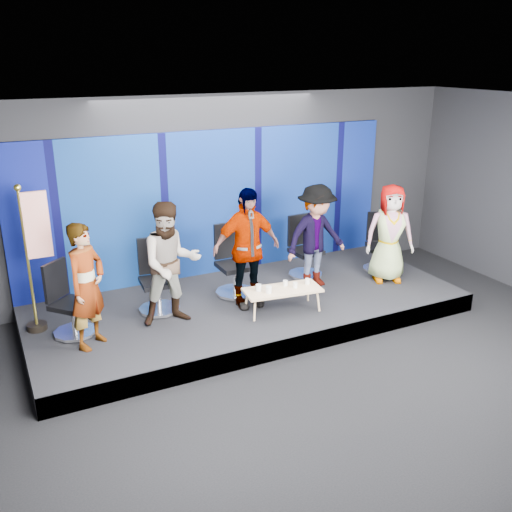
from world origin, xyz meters
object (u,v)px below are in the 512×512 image
object	(u,v)px
panelist_d	(316,236)
coffee_table	(282,291)
chair_c	(233,272)
panelist_a	(87,286)
panelist_e	(390,233)
flag_stand	(35,255)
mug_d	(295,285)
mug_b	(269,290)
chair_d	(304,256)
chair_b	(157,288)
panelist_c	(246,248)
mug_e	(307,281)
mug_a	(259,288)
chair_e	(379,252)
panelist_b	(171,264)
chair_a	(70,311)
mug_c	(285,283)

from	to	relation	value
panelist_d	coffee_table	bearing A→B (deg)	-150.76
chair_c	coffee_table	world-z (taller)	chair_c
panelist_a	panelist_e	distance (m)	5.22
panelist_a	flag_stand	world-z (taller)	flag_stand
panelist_d	mug_d	world-z (taller)	panelist_d
mug_b	panelist_a	bearing A→B (deg)	174.72
chair_c	chair_d	xyz separation A→B (m)	(1.49, 0.19, -0.03)
chair_c	coffee_table	xyz separation A→B (m)	(0.40, -0.98, -0.05)
chair_b	chair_c	bearing A→B (deg)	7.95
panelist_c	coffee_table	bearing A→B (deg)	-49.69
coffee_table	mug_e	bearing A→B (deg)	0.94
mug_a	chair_e	bearing A→B (deg)	13.64
panelist_b	mug_b	bearing A→B (deg)	-12.91
chair_a	panelist_d	bearing A→B (deg)	-41.31
chair_b	mug_e	bearing A→B (deg)	-17.46
panelist_a	panelist_c	distance (m)	2.52
chair_b	mug_a	size ratio (longest dim) A/B	10.95
chair_b	panelist_c	size ratio (longest dim) A/B	0.60
panelist_c	mug_c	distance (m)	0.83
chair_e	mug_c	world-z (taller)	chair_e
mug_b	mug_e	distance (m)	0.72
mug_a	mug_d	distance (m)	0.59
panelist_c	chair_e	bearing A→B (deg)	6.09
panelist_c	mug_c	size ratio (longest dim) A/B	22.03
chair_a	mug_c	world-z (taller)	chair_a
chair_a	panelist_b	size ratio (longest dim) A/B	0.59
panelist_b	flag_stand	bearing A→B (deg)	165.32
chair_d	mug_b	xyz separation A→B (m)	(-1.36, -1.21, 0.06)
chair_a	panelist_b	distance (m)	1.58
mug_e	panelist_b	bearing A→B (deg)	169.53
mug_a	panelist_e	bearing A→B (deg)	4.86
flag_stand	panelist_d	bearing A→B (deg)	-3.96
chair_e	mug_c	xyz separation A→B (m)	(-2.40, -0.70, 0.06)
panelist_e	mug_b	distance (m)	2.64
mug_b	flag_stand	distance (m)	3.42
mug_b	flag_stand	size ratio (longest dim) A/B	0.05
panelist_a	coffee_table	xyz separation A→B (m)	(2.91, -0.20, -0.54)
panelist_b	chair_d	bearing A→B (deg)	20.34
chair_b	mug_e	distance (m)	2.37
chair_a	panelist_c	size ratio (longest dim) A/B	0.57
panelist_b	panelist_c	world-z (taller)	panelist_c
chair_b	coffee_table	world-z (taller)	chair_b
mug_a	flag_stand	world-z (taller)	flag_stand
chair_d	mug_b	bearing A→B (deg)	-142.53
chair_d	mug_d	bearing A→B (deg)	-130.61
chair_d	mug_d	distance (m)	1.51
chair_a	mug_a	bearing A→B (deg)	-53.13
chair_d	mug_e	xyz separation A→B (m)	(-0.64, -1.16, 0.05)
coffee_table	mug_b	distance (m)	0.28
flag_stand	chair_b	bearing A→B (deg)	-3.57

